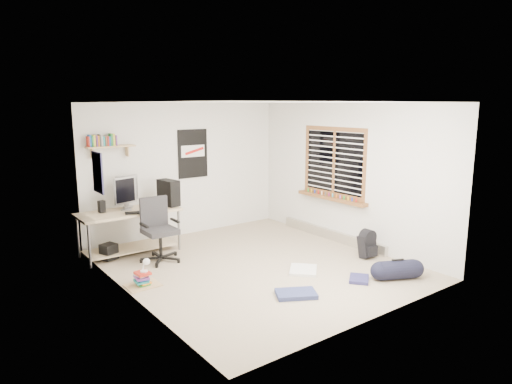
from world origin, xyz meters
TOP-DOWN VIEW (x-y plane):
  - floor at (0.00, 0.00)m, footprint 4.00×4.50m
  - ceiling at (0.00, 0.00)m, footprint 4.00×4.50m
  - back_wall at (0.00, 2.25)m, footprint 4.00×0.01m
  - left_wall at (-2.00, 0.00)m, footprint 0.01×4.50m
  - right_wall at (2.00, 0.00)m, footprint 0.01×4.50m
  - desk at (-1.35, 1.74)m, footprint 1.77×1.15m
  - monitor_left at (-1.26, 2.00)m, footprint 0.41×0.17m
  - monitor_right at (-1.37, 1.80)m, footprint 0.41×0.20m
  - pc_tower at (-0.63, 1.71)m, footprint 0.27×0.45m
  - keyboard at (-1.30, 1.47)m, footprint 0.42×0.25m
  - speaker_left at (-1.75, 1.86)m, footprint 0.11×0.11m
  - speaker_right at (-0.66, 1.77)m, footprint 0.11×0.11m
  - office_chair at (-1.10, 1.10)m, footprint 0.69×0.69m
  - wall_shelf at (-1.45, 2.14)m, footprint 0.80×0.22m
  - poster_back_wall at (0.15, 2.23)m, footprint 0.62×0.03m
  - poster_left_wall at (-1.99, 1.20)m, footprint 0.02×0.42m
  - window at (1.95, 0.30)m, footprint 0.10×1.50m
  - baseboard_heater at (1.96, 0.30)m, footprint 0.08×2.50m
  - backpack at (1.67, -0.78)m, footprint 0.28×0.23m
  - duffel_bag at (1.29, -1.65)m, footprint 0.37×0.37m
  - tshirt at (0.41, -0.62)m, footprint 0.61×0.61m
  - jeans_a at (-0.27, -1.23)m, footprint 0.62×0.54m
  - jeans_b at (0.80, -1.36)m, footprint 0.44×0.43m
  - book_stack at (-1.75, 0.30)m, footprint 0.44×0.38m
  - desk_lamp at (-1.73, 0.28)m, footprint 0.11×0.18m
  - subwoofer at (-1.75, 1.65)m, footprint 0.28×0.28m

SIDE VIEW (x-z plane):
  - floor at x=0.00m, z-range -0.01..0.00m
  - tshirt at x=0.41m, z-range 0.00..0.04m
  - jeans_b at x=0.80m, z-range 0.00..0.05m
  - jeans_a at x=-0.27m, z-range 0.00..0.06m
  - baseboard_heater at x=1.96m, z-range 0.00..0.18m
  - duffel_bag at x=1.29m, z-range -0.13..0.41m
  - subwoofer at x=-1.75m, z-range 0.02..0.26m
  - book_stack at x=-1.75m, z-range 0.02..0.28m
  - backpack at x=1.67m, z-range 0.02..0.38m
  - desk at x=-1.35m, z-range -0.01..0.74m
  - desk_lamp at x=-1.73m, z-range 0.29..0.47m
  - office_chair at x=-1.10m, z-range -0.02..1.00m
  - keyboard at x=-1.30m, z-range 0.75..0.77m
  - speaker_right at x=-0.66m, z-range 0.75..0.92m
  - speaker_left at x=-1.75m, z-range 0.75..0.94m
  - monitor_left at x=-1.26m, z-range 0.75..1.18m
  - monitor_right at x=-1.37m, z-range 0.75..1.19m
  - pc_tower at x=-0.63m, z-range 0.75..1.19m
  - back_wall at x=0.00m, z-range 0.00..2.50m
  - left_wall at x=-2.00m, z-range 0.00..2.50m
  - right_wall at x=2.00m, z-range 0.00..2.50m
  - window at x=1.95m, z-range 0.82..2.08m
  - poster_left_wall at x=-1.99m, z-range 1.20..1.80m
  - poster_back_wall at x=0.15m, z-range 1.09..2.01m
  - wall_shelf at x=-1.45m, z-range 1.66..1.90m
  - ceiling at x=0.00m, z-range 2.50..2.51m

